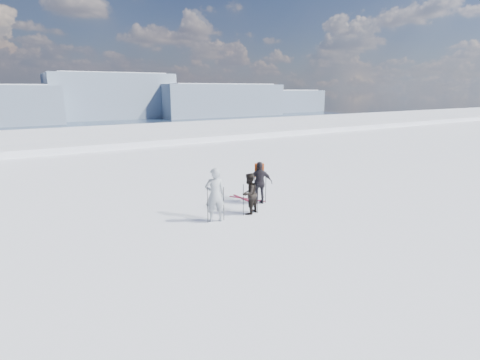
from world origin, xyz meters
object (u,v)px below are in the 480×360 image
Objects in this scene: skis_loose at (246,199)px; skier_dark at (249,194)px; skier_grey at (215,195)px; skier_pack at (260,183)px.

skier_dark is at bearing -118.70° from skis_loose.
skis_loose is (0.91, 1.66, -0.78)m from skier_dark.
skis_loose is at bearing -129.06° from skier_grey.
skier_pack is (1.11, 0.89, 0.09)m from skier_dark.
skier_pack is at bearing -75.51° from skis_loose.
skier_dark is (1.50, 0.07, -0.20)m from skier_grey.
skier_dark reaches higher than skis_loose.
skier_grey is 1.51m from skier_dark.
skier_pack is (2.61, 0.96, -0.11)m from skier_grey.
skis_loose is at bearing -47.63° from skier_pack.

